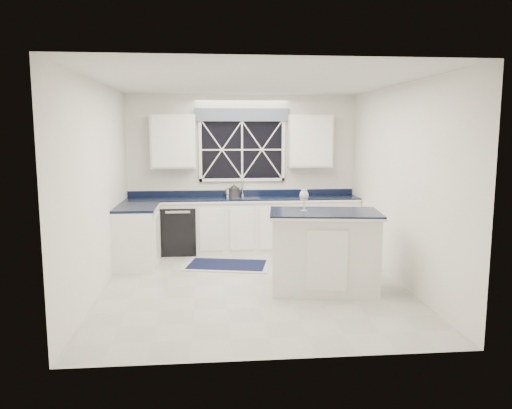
{
  "coord_description": "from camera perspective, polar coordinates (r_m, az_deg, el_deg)",
  "views": [
    {
      "loc": [
        -0.59,
        -6.52,
        2.07
      ],
      "look_at": [
        0.07,
        0.4,
        1.05
      ],
      "focal_mm": 35.0,
      "sensor_mm": 36.0,
      "label": 1
    }
  ],
  "objects": [
    {
      "name": "island",
      "position": [
        6.58,
        7.77,
        -5.27
      ],
      "size": [
        1.51,
        1.03,
        1.05
      ],
      "rotation": [
        0.0,
        0.0,
        -0.14
      ],
      "color": "white",
      "rests_on": "ground"
    },
    {
      "name": "faucet",
      "position": [
        8.74,
        -1.56,
        1.99
      ],
      "size": [
        0.05,
        0.2,
        0.3
      ],
      "color": "silver",
      "rests_on": "countertop"
    },
    {
      "name": "upper_cabinets",
      "position": [
        8.62,
        -1.55,
        7.24
      ],
      "size": [
        3.1,
        0.34,
        0.9
      ],
      "color": "white",
      "rests_on": "ground"
    },
    {
      "name": "ground",
      "position": [
        6.86,
        -0.29,
        -9.18
      ],
      "size": [
        4.5,
        4.5,
        0.0
      ],
      "primitive_type": "plane",
      "color": "#A7A7A3",
      "rests_on": "ground"
    },
    {
      "name": "base_cabinets",
      "position": [
        8.46,
        -3.62,
        -2.68
      ],
      "size": [
        3.99,
        1.6,
        0.9
      ],
      "color": "white",
      "rests_on": "ground"
    },
    {
      "name": "window",
      "position": [
        8.74,
        -1.61,
        6.8
      ],
      "size": [
        1.65,
        0.09,
        1.26
      ],
      "color": "black",
      "rests_on": "ground"
    },
    {
      "name": "rug",
      "position": [
        7.83,
        -3.33,
        -6.9
      ],
      "size": [
        1.46,
        1.06,
        0.02
      ],
      "rotation": [
        0.0,
        0.0,
        -0.21
      ],
      "color": "#B4B4AF",
      "rests_on": "ground"
    },
    {
      "name": "dishwasher",
      "position": [
        8.64,
        -8.76,
        -2.8
      ],
      "size": [
        0.6,
        0.58,
        0.82
      ],
      "primitive_type": "cube",
      "color": "black",
      "rests_on": "ground"
    },
    {
      "name": "back_wall",
      "position": [
        8.82,
        -1.61,
        3.69
      ],
      "size": [
        4.0,
        0.1,
        2.7
      ],
      "primitive_type": "cube",
      "color": "white",
      "rests_on": "ground"
    },
    {
      "name": "soap_bottle",
      "position": [
        8.7,
        -3.09,
        1.59
      ],
      "size": [
        0.11,
        0.11,
        0.21
      ],
      "primitive_type": "imported",
      "rotation": [
        0.0,
        0.0,
        0.14
      ],
      "color": "silver",
      "rests_on": "countertop"
    },
    {
      "name": "countertop",
      "position": [
        8.57,
        -1.47,
        0.66
      ],
      "size": [
        3.98,
        0.64,
        0.04
      ],
      "primitive_type": "cube",
      "color": "black",
      "rests_on": "base_cabinets"
    },
    {
      "name": "kettle",
      "position": [
        8.65,
        -2.54,
        1.55
      ],
      "size": [
        0.32,
        0.2,
        0.22
      ],
      "rotation": [
        0.0,
        0.0,
        -0.05
      ],
      "color": "#2A2A2C",
      "rests_on": "countertop"
    },
    {
      "name": "wine_glass",
      "position": [
        6.47,
        5.51,
        0.95
      ],
      "size": [
        0.12,
        0.12,
        0.28
      ],
      "color": "silver",
      "rests_on": "island"
    }
  ]
}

